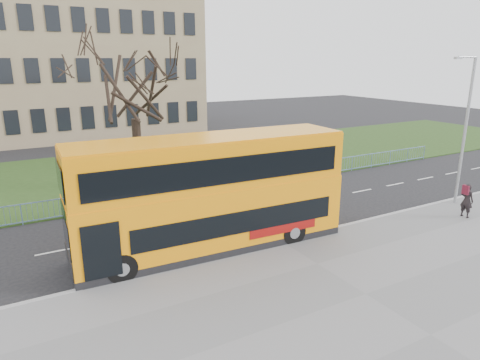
% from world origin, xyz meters
% --- Properties ---
extents(ground, '(120.00, 120.00, 0.00)m').
position_xyz_m(ground, '(0.00, 0.00, 0.00)').
color(ground, black).
rests_on(ground, ground).
extents(pavement, '(80.00, 10.50, 0.12)m').
position_xyz_m(pavement, '(0.00, -6.75, 0.06)').
color(pavement, slate).
rests_on(pavement, ground).
extents(kerb, '(80.00, 0.20, 0.14)m').
position_xyz_m(kerb, '(0.00, -1.55, 0.07)').
color(kerb, gray).
rests_on(kerb, ground).
extents(grass_verge, '(80.00, 15.40, 0.08)m').
position_xyz_m(grass_verge, '(0.00, 14.30, 0.04)').
color(grass_verge, '#213613').
rests_on(grass_verge, ground).
extents(guard_railing, '(40.00, 0.12, 1.10)m').
position_xyz_m(guard_railing, '(0.00, 6.60, 0.55)').
color(guard_railing, '#658AB5').
rests_on(guard_railing, ground).
extents(bare_tree, '(7.30, 7.30, 10.43)m').
position_xyz_m(bare_tree, '(-3.00, 10.00, 5.29)').
color(bare_tree, black).
rests_on(bare_tree, grass_verge).
extents(civic_building, '(30.00, 15.00, 14.00)m').
position_xyz_m(civic_building, '(-5.00, 35.00, 7.00)').
color(civic_building, '#8B7458').
rests_on(civic_building, ground).
extents(yellow_bus, '(11.76, 3.28, 4.88)m').
position_xyz_m(yellow_bus, '(-2.91, -0.51, 2.62)').
color(yellow_bus, orange).
rests_on(yellow_bus, ground).
extents(pedestrian, '(0.48, 0.68, 1.78)m').
position_xyz_m(pedestrian, '(10.05, -3.71, 1.01)').
color(pedestrian, black).
rests_on(pedestrian, pavement).
extents(street_lamp, '(1.70, 0.20, 8.03)m').
position_xyz_m(street_lamp, '(11.62, -2.00, 4.52)').
color(street_lamp, '#9A9EA3').
rests_on(street_lamp, pavement).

